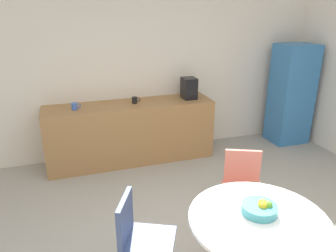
{
  "coord_description": "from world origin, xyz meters",
  "views": [
    {
      "loc": [
        -1.08,
        -1.84,
        2.26
      ],
      "look_at": [
        0.0,
        1.47,
        0.95
      ],
      "focal_mm": 34.61,
      "sensor_mm": 36.0,
      "label": 1
    }
  ],
  "objects_px": {
    "locker_cabinet": "(291,94)",
    "mug_green": "(135,100)",
    "fruit_bowl": "(260,208)",
    "mug_white": "(75,106)",
    "round_table": "(257,234)",
    "coffee_maker": "(189,88)",
    "chair_navy": "(137,232)",
    "chair_coral": "(242,180)"
  },
  "relations": [
    {
      "from": "round_table",
      "to": "chair_coral",
      "type": "distance_m",
      "value": 0.95
    },
    {
      "from": "mug_green",
      "to": "chair_navy",
      "type": "bearing_deg",
      "value": -102.67
    },
    {
      "from": "chair_navy",
      "to": "fruit_bowl",
      "type": "bearing_deg",
      "value": -21.64
    },
    {
      "from": "mug_white",
      "to": "chair_coral",
      "type": "bearing_deg",
      "value": -49.69
    },
    {
      "from": "fruit_bowl",
      "to": "mug_white",
      "type": "relative_size",
      "value": 2.15
    },
    {
      "from": "locker_cabinet",
      "to": "mug_white",
      "type": "xyz_separation_m",
      "value": [
        -3.53,
        0.06,
        0.11
      ]
    },
    {
      "from": "chair_navy",
      "to": "round_table",
      "type": "bearing_deg",
      "value": -25.62
    },
    {
      "from": "round_table",
      "to": "mug_green",
      "type": "height_order",
      "value": "mug_green"
    },
    {
      "from": "locker_cabinet",
      "to": "chair_navy",
      "type": "bearing_deg",
      "value": -144.87
    },
    {
      "from": "fruit_bowl",
      "to": "mug_green",
      "type": "bearing_deg",
      "value": 97.82
    },
    {
      "from": "locker_cabinet",
      "to": "fruit_bowl",
      "type": "bearing_deg",
      "value": -131.4
    },
    {
      "from": "locker_cabinet",
      "to": "round_table",
      "type": "relative_size",
      "value": 1.57
    },
    {
      "from": "mug_white",
      "to": "locker_cabinet",
      "type": "bearing_deg",
      "value": -0.95
    },
    {
      "from": "round_table",
      "to": "chair_navy",
      "type": "distance_m",
      "value": 0.95
    },
    {
      "from": "mug_white",
      "to": "mug_green",
      "type": "height_order",
      "value": "same"
    },
    {
      "from": "chair_navy",
      "to": "coffee_maker",
      "type": "relative_size",
      "value": 2.59
    },
    {
      "from": "chair_navy",
      "to": "coffee_maker",
      "type": "bearing_deg",
      "value": 59.64
    },
    {
      "from": "round_table",
      "to": "mug_white",
      "type": "bearing_deg",
      "value": 113.52
    },
    {
      "from": "locker_cabinet",
      "to": "mug_white",
      "type": "relative_size",
      "value": 12.94
    },
    {
      "from": "mug_white",
      "to": "chair_navy",
      "type": "bearing_deg",
      "value": -81.92
    },
    {
      "from": "chair_coral",
      "to": "mug_green",
      "type": "relative_size",
      "value": 6.43
    },
    {
      "from": "locker_cabinet",
      "to": "chair_navy",
      "type": "relative_size",
      "value": 2.01
    },
    {
      "from": "fruit_bowl",
      "to": "mug_green",
      "type": "distance_m",
      "value": 2.74
    },
    {
      "from": "locker_cabinet",
      "to": "mug_white",
      "type": "distance_m",
      "value": 3.53
    },
    {
      "from": "mug_green",
      "to": "coffee_maker",
      "type": "height_order",
      "value": "coffee_maker"
    },
    {
      "from": "chair_coral",
      "to": "mug_green",
      "type": "distance_m",
      "value": 2.07
    },
    {
      "from": "fruit_bowl",
      "to": "mug_white",
      "type": "xyz_separation_m",
      "value": [
        -1.23,
        2.67,
        0.15
      ]
    },
    {
      "from": "fruit_bowl",
      "to": "mug_green",
      "type": "xyz_separation_m",
      "value": [
        -0.37,
        2.71,
        0.15
      ]
    },
    {
      "from": "round_table",
      "to": "mug_green",
      "type": "relative_size",
      "value": 8.24
    },
    {
      "from": "locker_cabinet",
      "to": "mug_green",
      "type": "height_order",
      "value": "locker_cabinet"
    },
    {
      "from": "locker_cabinet",
      "to": "mug_green",
      "type": "distance_m",
      "value": 2.68
    },
    {
      "from": "fruit_bowl",
      "to": "coffee_maker",
      "type": "height_order",
      "value": "coffee_maker"
    },
    {
      "from": "chair_navy",
      "to": "chair_coral",
      "type": "bearing_deg",
      "value": 20.13
    },
    {
      "from": "fruit_bowl",
      "to": "coffee_maker",
      "type": "distance_m",
      "value": 2.76
    },
    {
      "from": "fruit_bowl",
      "to": "mug_white",
      "type": "bearing_deg",
      "value": 114.73
    },
    {
      "from": "fruit_bowl",
      "to": "coffee_maker",
      "type": "relative_size",
      "value": 0.87
    },
    {
      "from": "fruit_bowl",
      "to": "locker_cabinet",
      "type": "bearing_deg",
      "value": 48.6
    },
    {
      "from": "locker_cabinet",
      "to": "coffee_maker",
      "type": "distance_m",
      "value": 1.84
    },
    {
      "from": "mug_green",
      "to": "fruit_bowl",
      "type": "bearing_deg",
      "value": -82.18
    },
    {
      "from": "mug_white",
      "to": "coffee_maker",
      "type": "height_order",
      "value": "coffee_maker"
    },
    {
      "from": "mug_green",
      "to": "chair_coral",
      "type": "bearing_deg",
      "value": -69.31
    },
    {
      "from": "mug_green",
      "to": "coffee_maker",
      "type": "relative_size",
      "value": 0.4
    }
  ]
}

